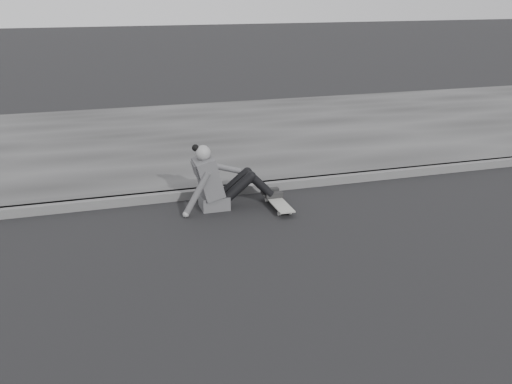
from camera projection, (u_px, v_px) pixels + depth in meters
ground at (485, 250)px, 6.30m from camera, size 80.00×80.00×0.00m
curb at (374, 175)px, 8.61m from camera, size 24.00×0.16×0.12m
sidewalk at (302, 130)px, 11.32m from camera, size 24.00×6.00×0.12m
skateboard at (278, 203)px, 7.48m from camera, size 0.20×0.78×0.09m
seated_woman at (219, 182)px, 7.40m from camera, size 1.38×0.46×0.88m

